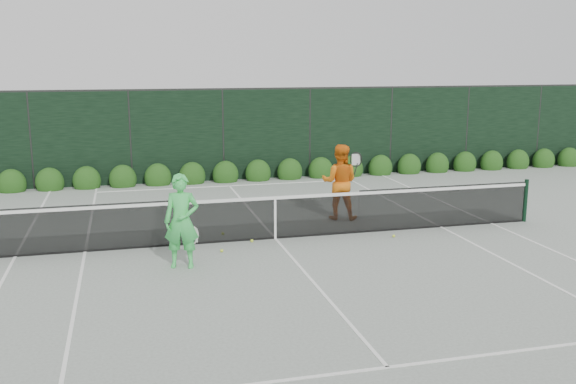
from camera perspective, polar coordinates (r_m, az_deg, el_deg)
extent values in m
plane|color=gray|center=(14.52, -1.14, -4.17)|extent=(80.00, 80.00, 0.00)
cylinder|color=black|center=(17.00, 20.35, -0.71)|extent=(0.10, 0.10, 1.07)
cube|color=black|center=(14.06, -18.07, -3.14)|extent=(4.40, 0.01, 1.02)
cube|color=black|center=(14.40, -1.15, -2.34)|extent=(4.00, 0.01, 0.96)
cube|color=black|center=(15.86, 13.79, -1.26)|extent=(4.40, 0.01, 1.02)
cube|color=white|center=(14.29, -1.16, -0.53)|extent=(12.80, 0.03, 0.07)
cube|color=black|center=(14.51, -1.14, -4.10)|extent=(12.80, 0.02, 0.04)
cube|color=white|center=(14.40, -1.15, -2.42)|extent=(0.05, 0.03, 0.91)
imported|color=#3ED35A|center=(12.51, -9.44, -2.57)|extent=(0.75, 0.58, 1.84)
torus|color=silver|center=(12.71, -8.53, -3.86)|extent=(0.28, 0.16, 0.30)
cylinder|color=black|center=(12.78, -8.50, -4.90)|extent=(0.10, 0.03, 0.30)
imported|color=orange|center=(16.17, 4.61, 0.89)|extent=(1.14, 1.04, 1.91)
torus|color=black|center=(16.00, 6.07, 2.89)|extent=(0.30, 0.10, 0.30)
cylinder|color=black|center=(16.04, 6.05, 2.04)|extent=(0.10, 0.03, 0.30)
cube|color=white|center=(14.34, -23.08, -5.31)|extent=(0.06, 23.77, 0.01)
cube|color=white|center=(16.61, 17.62, -2.67)|extent=(0.06, 23.77, 0.01)
cube|color=white|center=(14.19, -17.60, -5.09)|extent=(0.06, 23.77, 0.01)
cube|color=white|center=(15.94, 13.43, -3.04)|extent=(0.06, 23.77, 0.01)
cube|color=white|center=(25.99, -7.19, 2.81)|extent=(11.03, 0.06, 0.01)
cube|color=white|center=(20.64, -5.24, 0.56)|extent=(8.23, 0.06, 0.01)
cube|color=white|center=(8.81, 8.84, -15.14)|extent=(8.23, 0.06, 0.01)
cube|color=white|center=(14.52, -1.14, -4.15)|extent=(0.06, 12.80, 0.01)
cube|color=black|center=(21.48, -5.79, 5.02)|extent=(32.00, 0.06, 3.00)
cube|color=#262826|center=(21.36, -5.87, 9.10)|extent=(32.00, 0.06, 0.06)
cylinder|color=#262826|center=(21.42, -21.90, 4.22)|extent=(0.08, 0.08, 3.00)
cylinder|color=#262826|center=(21.24, -13.84, 4.66)|extent=(0.08, 0.08, 3.00)
cylinder|color=#262826|center=(21.48, -5.79, 5.02)|extent=(0.08, 0.08, 3.00)
cylinder|color=#262826|center=(22.13, 1.94, 5.26)|extent=(0.08, 0.08, 3.00)
cylinder|color=#262826|center=(23.15, 9.12, 5.40)|extent=(0.08, 0.08, 3.00)
cylinder|color=#262826|center=(24.50, 15.60, 5.46)|extent=(0.08, 0.08, 3.00)
cylinder|color=#262826|center=(26.12, 21.34, 5.45)|extent=(0.08, 0.08, 3.00)
ellipsoid|color=#193A0F|center=(21.35, -23.35, 0.64)|extent=(0.86, 0.65, 0.94)
ellipsoid|color=#193A0F|center=(21.20, -20.42, 0.79)|extent=(0.86, 0.65, 0.94)
ellipsoid|color=#193A0F|center=(21.11, -17.45, 0.95)|extent=(0.86, 0.65, 0.94)
ellipsoid|color=#193A0F|center=(21.08, -14.47, 1.10)|extent=(0.86, 0.65, 0.94)
ellipsoid|color=#193A0F|center=(21.10, -11.48, 1.25)|extent=(0.86, 0.65, 0.94)
ellipsoid|color=#193A0F|center=(21.18, -8.51, 1.39)|extent=(0.86, 0.65, 0.94)
ellipsoid|color=#193A0F|center=(21.32, -5.57, 1.53)|extent=(0.86, 0.65, 0.94)
ellipsoid|color=#193A0F|center=(21.51, -2.68, 1.67)|extent=(0.86, 0.65, 0.94)
ellipsoid|color=#193A0F|center=(21.76, 0.16, 1.79)|extent=(0.86, 0.65, 0.94)
ellipsoid|color=#193A0F|center=(22.06, 2.93, 1.91)|extent=(0.86, 0.65, 0.94)
ellipsoid|color=#193A0F|center=(22.41, 5.61, 2.03)|extent=(0.86, 0.65, 0.94)
ellipsoid|color=#193A0F|center=(22.81, 8.21, 2.13)|extent=(0.86, 0.65, 0.94)
ellipsoid|color=#193A0F|center=(23.25, 10.72, 2.23)|extent=(0.86, 0.65, 0.94)
ellipsoid|color=#193A0F|center=(23.73, 13.13, 2.31)|extent=(0.86, 0.65, 0.94)
ellipsoid|color=#193A0F|center=(24.26, 15.44, 2.40)|extent=(0.86, 0.65, 0.94)
ellipsoid|color=#193A0F|center=(24.82, 17.65, 2.47)|extent=(0.86, 0.65, 0.94)
ellipsoid|color=#193A0F|center=(25.42, 19.75, 2.54)|extent=(0.86, 0.65, 0.94)
ellipsoid|color=#193A0F|center=(26.05, 21.76, 2.60)|extent=(0.86, 0.65, 0.94)
ellipsoid|color=#193A0F|center=(26.71, 23.67, 2.65)|extent=(0.86, 0.65, 0.94)
sphere|color=#CFE833|center=(14.26, -3.23, -4.35)|extent=(0.07, 0.07, 0.07)
sphere|color=#CFE833|center=(14.89, -5.82, -3.69)|extent=(0.07, 0.07, 0.07)
sphere|color=#CFE833|center=(13.59, -5.91, -5.21)|extent=(0.07, 0.07, 0.07)
sphere|color=#CFE833|center=(14.81, 9.38, -3.88)|extent=(0.07, 0.07, 0.07)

